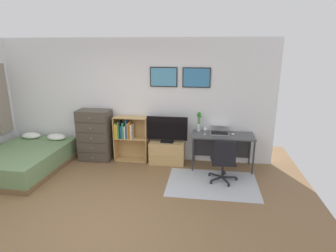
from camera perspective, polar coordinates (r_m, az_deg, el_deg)
The scene contains 14 objects.
ground_plane at distance 4.66m, azimuth -14.19°, elevation -17.25°, with size 7.20×7.20×0.00m, color brown.
wall_back_with_posters at distance 6.32m, azimuth -6.70°, elevation 5.28°, with size 6.12×0.09×2.70m.
area_rug at distance 5.49m, azimuth 9.01°, elevation -11.51°, with size 1.70×1.20×0.01m, color #B2B7BC.
bed at distance 6.61m, azimuth -27.07°, elevation -6.08°, with size 1.50×2.00×0.58m.
dresser at distance 6.54m, azimuth -14.63°, elevation -1.81°, with size 0.73×0.46×1.16m.
bookshelf at distance 6.35m, azimuth -8.16°, elevation -1.79°, with size 0.75×0.30×1.02m.
tv_stand at distance 6.24m, azimuth -0.17°, elevation -5.40°, with size 0.77×0.41×0.49m.
television at distance 6.04m, azimuth -0.20°, elevation -0.73°, with size 0.89×0.16×0.58m.
desk at distance 6.06m, azimuth 11.06°, elevation -2.76°, with size 1.27×0.57×0.74m.
office_chair at distance 5.39m, azimuth 11.30°, elevation -6.83°, with size 0.57×0.58×0.86m.
laptop at distance 6.05m, azimuth 10.48°, elevation -0.76°, with size 0.38×0.41×0.17m.
computer_mouse at distance 5.97m, azimuth 13.11°, elevation -1.63°, with size 0.06×0.10×0.03m, color silver.
bamboo_vase at distance 6.07m, azimuth 6.32°, elevation 1.04°, with size 0.10×0.10×0.43m.
wine_glass at distance 5.85m, azimuth 7.58°, elevation -0.48°, with size 0.07×0.07×0.18m.
Camera 1 is at (1.61, -3.58, 2.51)m, focal length 29.90 mm.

